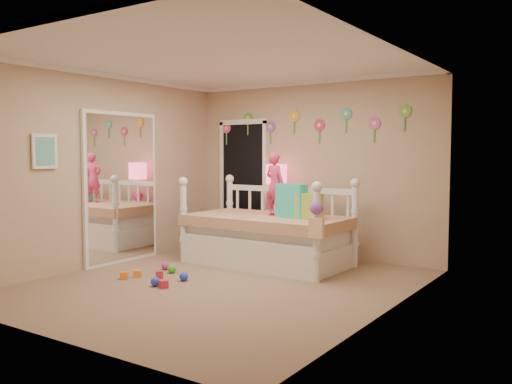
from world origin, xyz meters
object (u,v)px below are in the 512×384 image
Objects in this scene: nightstand at (276,233)px; table_lamp at (276,180)px; daybed at (267,221)px; child at (275,184)px.

table_lamp is (0.00, 0.00, 0.80)m from nightstand.
table_lamp is at bearing 113.82° from daybed.
table_lamp is (-0.30, 0.72, 0.52)m from daybed.
daybed is 2.60× the size of child.
daybed is 3.20× the size of table_lamp.
child reaches higher than nightstand.
table_lamp reaches higher than daybed.
child reaches higher than daybed.
child is 1.30× the size of nightstand.
daybed is 0.94m from table_lamp.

